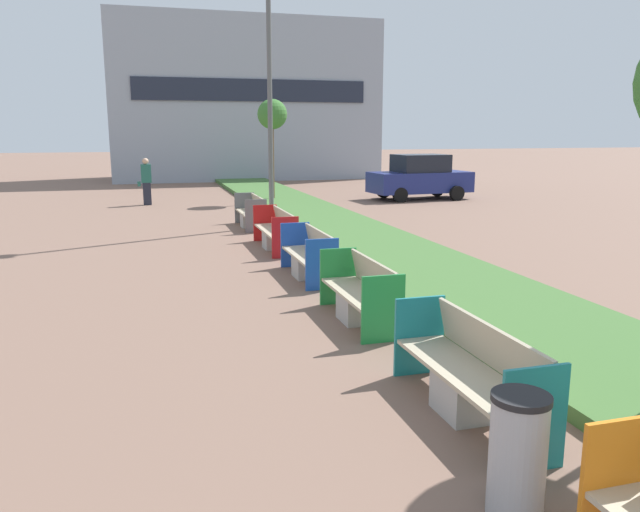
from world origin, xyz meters
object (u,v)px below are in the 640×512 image
object	(u,v)px
litter_bin	(518,455)
bench_teal_frame	(470,379)
street_lamp_post	(269,65)
parked_car_distant	(420,177)
bench_grey_frame	(251,215)
bench_red_frame	(276,233)
sapling_tree_far	(272,115)
pedestrian_walking	(146,181)
bench_green_frame	(361,298)
bench_blue_frame	(309,259)

from	to	relation	value
litter_bin	bench_teal_frame	bearing A→B (deg)	72.28
bench_teal_frame	street_lamp_post	bearing A→B (deg)	87.31
parked_car_distant	bench_grey_frame	bearing A→B (deg)	-148.92
bench_red_frame	street_lamp_post	xyz separation A→B (m)	(0.61, 3.53, 4.30)
street_lamp_post	sapling_tree_far	size ratio (longest dim) A/B	2.12
litter_bin	pedestrian_walking	xyz separation A→B (m)	(-2.40, 21.35, 0.44)
bench_green_frame	pedestrian_walking	world-z (taller)	pedestrian_walking
bench_red_frame	bench_grey_frame	size ratio (longest dim) A/B	1.18
street_lamp_post	pedestrian_walking	xyz separation A→B (m)	(-3.53, 6.76, -3.75)
bench_green_frame	street_lamp_post	size ratio (longest dim) A/B	0.24
bench_blue_frame	street_lamp_post	size ratio (longest dim) A/B	0.24
bench_red_frame	parked_car_distant	distance (m)	12.34
bench_green_frame	sapling_tree_far	distance (m)	16.31
bench_grey_frame	pedestrian_walking	xyz separation A→B (m)	(-2.92, 6.75, 0.56)
bench_blue_frame	sapling_tree_far	size ratio (longest dim) A/B	0.52
bench_blue_frame	parked_car_distant	world-z (taller)	parked_car_distant
bench_blue_frame	pedestrian_walking	bearing A→B (deg)	102.25
bench_teal_frame	pedestrian_walking	bearing A→B (deg)	98.42
bench_blue_frame	parked_car_distant	distance (m)	14.87
bench_green_frame	sapling_tree_far	size ratio (longest dim) A/B	0.51
bench_red_frame	litter_bin	world-z (taller)	litter_bin
bench_blue_frame	parked_car_distant	size ratio (longest dim) A/B	0.49
bench_red_frame	bench_grey_frame	world-z (taller)	same
bench_teal_frame	litter_bin	distance (m)	1.70
pedestrian_walking	bench_grey_frame	bearing A→B (deg)	-66.61
bench_teal_frame	parked_car_distant	world-z (taller)	parked_car_distant
bench_red_frame	sapling_tree_far	size ratio (longest dim) A/B	0.60
bench_red_frame	pedestrian_walking	world-z (taller)	pedestrian_walking
bench_teal_frame	bench_blue_frame	world-z (taller)	same
bench_green_frame	bench_blue_frame	bearing A→B (deg)	89.99
street_lamp_post	bench_blue_frame	bearing A→B (deg)	-95.23
bench_blue_frame	street_lamp_post	xyz separation A→B (m)	(0.61, 6.69, 4.31)
sapling_tree_far	pedestrian_walking	size ratio (longest dim) A/B	2.25
pedestrian_walking	parked_car_distant	xyz separation A→B (m)	(11.03, -1.00, -0.01)
bench_blue_frame	pedestrian_walking	world-z (taller)	pedestrian_walking
parked_car_distant	pedestrian_walking	bearing A→B (deg)	170.58
street_lamp_post	litter_bin	bearing A→B (deg)	-94.42
bench_grey_frame	litter_bin	bearing A→B (deg)	-92.02
sapling_tree_far	bench_grey_frame	bearing A→B (deg)	-107.50
bench_green_frame	sapling_tree_far	world-z (taller)	sapling_tree_far
bench_teal_frame	parked_car_distant	xyz separation A→B (m)	(8.11, 18.73, 0.54)
street_lamp_post	bench_grey_frame	bearing A→B (deg)	179.02
pedestrian_walking	parked_car_distant	size ratio (longest dim) A/B	0.42
bench_red_frame	litter_bin	distance (m)	11.07
parked_car_distant	bench_blue_frame	bearing A→B (deg)	-127.31
bench_green_frame	bench_red_frame	xyz separation A→B (m)	(0.00, 6.15, 0.01)
bench_teal_frame	bench_red_frame	bearing A→B (deg)	89.99
litter_bin	sapling_tree_far	size ratio (longest dim) A/B	0.24
bench_red_frame	parked_car_distant	bearing A→B (deg)	48.89
bench_green_frame	bench_grey_frame	size ratio (longest dim) A/B	1.00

